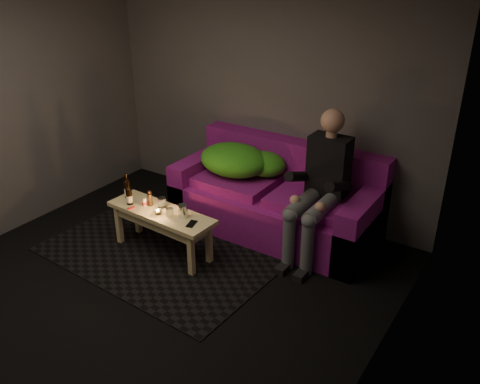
# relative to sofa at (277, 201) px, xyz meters

# --- Properties ---
(floor) EXTENTS (4.50, 4.50, 0.00)m
(floor) POSITION_rel_sofa_xyz_m (-0.42, -1.82, -0.34)
(floor) COLOR black
(floor) RESTS_ON ground
(room) EXTENTS (4.50, 4.50, 4.50)m
(room) POSITION_rel_sofa_xyz_m (-0.42, -1.35, 1.30)
(room) COLOR silver
(room) RESTS_ON ground
(rug) EXTENTS (2.40, 1.80, 0.01)m
(rug) POSITION_rel_sofa_xyz_m (-0.72, -1.01, -0.33)
(rug) COLOR black
(rug) RESTS_ON floor
(sofa) EXTENTS (2.17, 0.98, 0.93)m
(sofa) POSITION_rel_sofa_xyz_m (0.00, 0.00, 0.00)
(sofa) COLOR #700E61
(sofa) RESTS_ON floor
(green_blanket) EXTENTS (0.96, 0.65, 0.33)m
(green_blanket) POSITION_rel_sofa_xyz_m (-0.48, -0.01, 0.37)
(green_blanket) COLOR #277C16
(green_blanket) RESTS_ON sofa
(person) EXTENTS (0.39, 0.90, 1.45)m
(person) POSITION_rel_sofa_xyz_m (0.56, -0.18, 0.41)
(person) COLOR black
(person) RESTS_ON sofa
(coffee_table) EXTENTS (1.18, 0.43, 0.47)m
(coffee_table) POSITION_rel_sofa_xyz_m (-0.72, -1.06, 0.05)
(coffee_table) COLOR #D5C07C
(coffee_table) RESTS_ON rug
(beer_bottle_a) EXTENTS (0.07, 0.07, 0.27)m
(beer_bottle_a) POSITION_rel_sofa_xyz_m (-1.20, -1.01, 0.23)
(beer_bottle_a) COLOR black
(beer_bottle_a) RESTS_ON coffee_table
(beer_bottle_b) EXTENTS (0.06, 0.06, 0.25)m
(beer_bottle_b) POSITION_rel_sofa_xyz_m (-1.08, -1.11, 0.23)
(beer_bottle_b) COLOR black
(beer_bottle_b) RESTS_ON coffee_table
(salt_shaker) EXTENTS (0.05, 0.05, 0.09)m
(salt_shaker) POSITION_rel_sofa_xyz_m (-0.93, -1.06, 0.18)
(salt_shaker) COLOR silver
(salt_shaker) RESTS_ON coffee_table
(pepper_mill) EXTENTS (0.05, 0.05, 0.13)m
(pepper_mill) POSITION_rel_sofa_xyz_m (-0.88, -1.03, 0.20)
(pepper_mill) COLOR black
(pepper_mill) RESTS_ON coffee_table
(tumbler_back) EXTENTS (0.10, 0.10, 0.10)m
(tumbler_back) POSITION_rel_sofa_xyz_m (-0.76, -0.99, 0.19)
(tumbler_back) COLOR white
(tumbler_back) RESTS_ON coffee_table
(tealight) EXTENTS (0.06, 0.06, 0.05)m
(tealight) POSITION_rel_sofa_xyz_m (-0.70, -1.12, 0.16)
(tealight) COLOR white
(tealight) RESTS_ON coffee_table
(tumbler_front) EXTENTS (0.09, 0.09, 0.09)m
(tumbler_front) POSITION_rel_sofa_xyz_m (-0.57, -1.10, 0.18)
(tumbler_front) COLOR white
(tumbler_front) RESTS_ON coffee_table
(steel_cup) EXTENTS (0.10, 0.10, 0.13)m
(steel_cup) POSITION_rel_sofa_xyz_m (-0.46, -1.03, 0.20)
(steel_cup) COLOR silver
(steel_cup) RESTS_ON coffee_table
(smartphone) EXTENTS (0.10, 0.15, 0.01)m
(smartphone) POSITION_rel_sofa_xyz_m (-0.30, -1.10, 0.14)
(smartphone) COLOR black
(smartphone) RESTS_ON coffee_table
(red_lighter) EXTENTS (0.04, 0.07, 0.01)m
(red_lighter) POSITION_rel_sofa_xyz_m (-1.00, -1.18, 0.14)
(red_lighter) COLOR red
(red_lighter) RESTS_ON coffee_table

